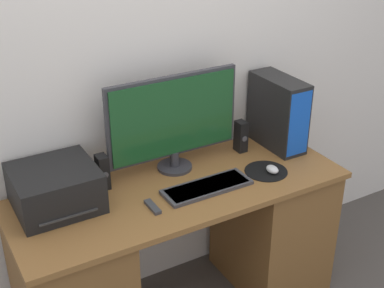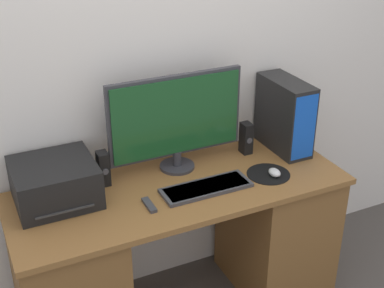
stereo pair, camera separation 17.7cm
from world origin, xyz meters
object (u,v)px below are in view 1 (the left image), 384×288
(speaker_left, at_px, (103,172))
(speaker_right, at_px, (241,136))
(keyboard, at_px, (207,187))
(computer_tower, at_px, (278,112))
(monitor, at_px, (174,119))
(remote_control, at_px, (153,207))
(printer, at_px, (55,188))
(mouse, at_px, (272,169))

(speaker_left, bearing_deg, speaker_right, -0.45)
(keyboard, xyz_separation_m, computer_tower, (0.59, 0.22, 0.19))
(monitor, distance_m, remote_control, 0.48)
(monitor, xyz_separation_m, printer, (-0.64, -0.05, -0.18))
(computer_tower, relative_size, speaker_left, 2.27)
(monitor, bearing_deg, printer, -175.93)
(computer_tower, bearing_deg, monitor, 175.59)
(keyboard, height_order, speaker_left, speaker_left)
(keyboard, xyz_separation_m, mouse, (0.37, -0.04, 0.01))
(monitor, height_order, speaker_right, monitor)
(printer, xyz_separation_m, remote_control, (0.37, -0.24, -0.09))
(mouse, relative_size, remote_control, 0.62)
(monitor, relative_size, keyboard, 1.59)
(monitor, relative_size, mouse, 9.30)
(speaker_left, bearing_deg, printer, -169.99)
(keyboard, xyz_separation_m, printer, (-0.68, 0.22, 0.08))
(speaker_right, height_order, remote_control, speaker_right)
(computer_tower, bearing_deg, keyboard, -159.80)
(remote_control, bearing_deg, printer, 147.16)
(speaker_left, xyz_separation_m, speaker_right, (0.80, -0.01, 0.00))
(remote_control, bearing_deg, speaker_right, 22.28)
(speaker_right, bearing_deg, computer_tower, -10.52)
(monitor, bearing_deg, mouse, -36.24)
(remote_control, bearing_deg, speaker_left, 114.07)
(keyboard, relative_size, speaker_right, 2.55)
(monitor, bearing_deg, computer_tower, -4.41)
(keyboard, relative_size, printer, 1.20)
(printer, bearing_deg, keyboard, -17.85)
(computer_tower, relative_size, remote_control, 3.22)
(keyboard, height_order, computer_tower, computer_tower)
(keyboard, height_order, speaker_right, speaker_right)
(computer_tower, relative_size, printer, 1.07)
(mouse, relative_size, computer_tower, 0.19)
(mouse, distance_m, speaker_left, 0.86)
(remote_control, bearing_deg, monitor, 47.04)
(monitor, distance_m, speaker_left, 0.44)
(keyboard, distance_m, computer_tower, 0.65)
(monitor, distance_m, keyboard, 0.38)
(computer_tower, distance_m, speaker_right, 0.25)
(keyboard, xyz_separation_m, speaker_left, (-0.43, 0.26, 0.08))
(speaker_left, distance_m, speaker_right, 0.80)
(computer_tower, height_order, speaker_right, computer_tower)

